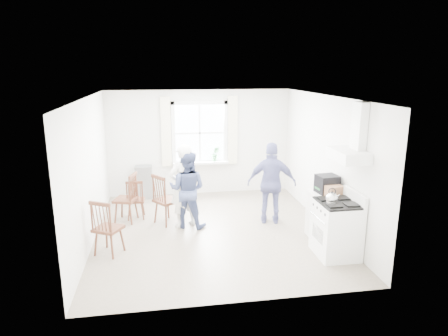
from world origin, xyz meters
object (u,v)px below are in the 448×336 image
gas_stove (336,228)px  person_right (272,183)px  windsor_chair_c (130,192)px  low_cabinet (324,215)px  person_mid (187,189)px  person_left (184,186)px  windsor_chair_b (104,222)px  windsor_chair_a (135,196)px  stereo_stack (327,184)px

gas_stove → person_right: bearing=112.9°
windsor_chair_c → gas_stove: bearing=-31.0°
low_cabinet → person_mid: (-2.46, 0.98, 0.32)m
gas_stove → person_left: person_left is taller
windsor_chair_b → person_left: bearing=38.6°
person_left → windsor_chair_c: bearing=-45.4°
low_cabinet → windsor_chair_b: bearing=-178.2°
low_cabinet → windsor_chair_a: low_cabinet is taller
low_cabinet → windsor_chair_b: windsor_chair_b is taller
stereo_stack → person_right: (-0.77, 0.94, -0.23)m
person_left → person_right: size_ratio=1.00×
stereo_stack → person_mid: (-2.47, 1.01, -0.29)m
windsor_chair_a → windsor_chair_c: size_ratio=0.83×
gas_stove → person_left: 3.01m
windsor_chair_c → person_left: size_ratio=0.61×
low_cabinet → person_left: bearing=158.3°
windsor_chair_b → windsor_chair_c: windsor_chair_c is taller
windsor_chair_a → person_mid: (1.05, -0.54, 0.25)m
gas_stove → person_mid: (-2.39, 1.68, 0.29)m
gas_stove → person_right: size_ratio=0.67×
windsor_chair_b → person_right: person_right is taller
gas_stove → windsor_chair_a: bearing=147.2°
windsor_chair_a → person_right: (2.76, -0.61, 0.31)m
gas_stove → stereo_stack: 0.89m
windsor_chair_b → windsor_chair_c: bearing=77.8°
stereo_stack → person_left: (-2.54, 1.03, -0.22)m
stereo_stack → windsor_chair_c: 3.92m
person_mid → gas_stove: bearing=166.2°
low_cabinet → windsor_chair_c: (-3.60, 1.42, 0.18)m
stereo_stack → person_mid: 2.69m
stereo_stack → low_cabinet: bearing=117.1°
windsor_chair_b → person_mid: 1.85m
low_cabinet → windsor_chair_a: 3.83m
person_left → low_cabinet: bearing=134.2°
person_left → person_mid: person_left is taller
windsor_chair_b → person_mid: size_ratio=0.64×
stereo_stack → windsor_chair_a: stereo_stack is taller
windsor_chair_c → person_right: (2.85, -0.51, 0.21)m
gas_stove → person_mid: 2.93m
low_cabinet → stereo_stack: bearing=-62.9°
stereo_stack → person_right: bearing=129.2°
windsor_chair_a → person_right: 2.84m
low_cabinet → person_left: person_left is taller
stereo_stack → person_left: 2.75m
person_left → person_right: (1.77, -0.09, -0.00)m
windsor_chair_a → windsor_chair_b: 1.69m
person_mid → windsor_chair_a: bearing=-5.8°
low_cabinet → stereo_stack: 0.61m
low_cabinet → windsor_chair_c: size_ratio=0.87×
person_mid → person_right: size_ratio=0.92×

